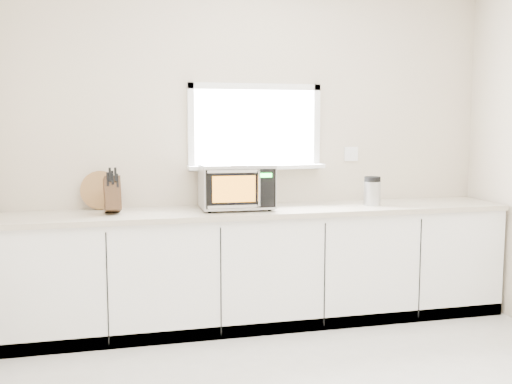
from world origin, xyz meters
name	(u,v)px	position (x,y,z in m)	size (l,w,h in m)	color
back_wall	(255,150)	(0.00, 2.00, 1.36)	(4.00, 0.17, 2.70)	#C2AD9A
cabinets	(264,268)	(0.00, 1.70, 0.44)	(3.92, 0.60, 0.88)	white
countertop	(264,211)	(0.00, 1.69, 0.90)	(3.92, 0.64, 0.04)	beige
microwave	(236,185)	(-0.22, 1.71, 1.10)	(0.56, 0.47, 0.35)	black
knife_block	(112,194)	(-1.15, 1.70, 1.07)	(0.13, 0.25, 0.34)	#412717
cutting_board	(100,190)	(-1.23, 1.94, 1.07)	(0.30, 0.30, 0.02)	olive
coffee_grinder	(372,191)	(0.90, 1.66, 1.04)	(0.15, 0.15, 0.24)	#B1B4B9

